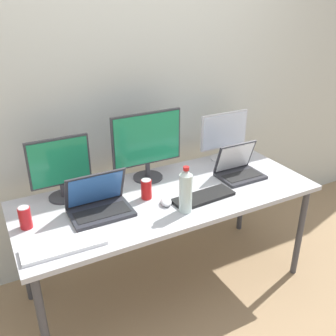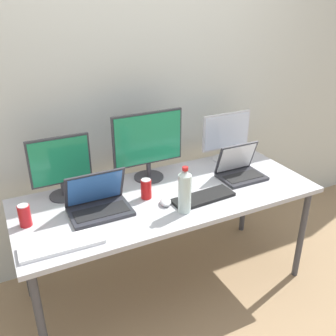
{
  "view_description": "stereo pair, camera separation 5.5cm",
  "coord_description": "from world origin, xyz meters",
  "px_view_note": "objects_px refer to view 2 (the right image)",
  "views": [
    {
      "loc": [
        -0.97,
        -1.82,
        1.89
      ],
      "look_at": [
        0.0,
        0.0,
        0.92
      ],
      "focal_mm": 40.0,
      "sensor_mm": 36.0,
      "label": 1
    },
    {
      "loc": [
        -0.92,
        -1.85,
        1.89
      ],
      "look_at": [
        0.0,
        0.0,
        0.92
      ],
      "focal_mm": 40.0,
      "sensor_mm": 36.0,
      "label": 2
    }
  ],
  "objects_px": {
    "monitor_left": "(61,166)",
    "water_bottle": "(185,191)",
    "work_desk": "(168,201)",
    "monitor_right": "(226,135)",
    "soda_can_by_laptop": "(146,189)",
    "keyboard_aux": "(62,245)",
    "laptop_silver": "(98,202)",
    "soda_can_near_keyboard": "(25,215)",
    "laptop_secondary": "(240,169)",
    "mouse_by_keyboard": "(166,202)",
    "keyboard_main": "(203,197)",
    "monitor_center": "(148,143)"
  },
  "relations": [
    {
      "from": "monitor_center",
      "to": "soda_can_near_keyboard",
      "type": "height_order",
      "value": "monitor_center"
    },
    {
      "from": "monitor_right",
      "to": "laptop_silver",
      "type": "xyz_separation_m",
      "value": [
        -1.07,
        -0.28,
        -0.14
      ]
    },
    {
      "from": "laptop_silver",
      "to": "mouse_by_keyboard",
      "type": "distance_m",
      "value": 0.4
    },
    {
      "from": "keyboard_main",
      "to": "work_desk",
      "type": "bearing_deg",
      "value": 133.4
    },
    {
      "from": "soda_can_by_laptop",
      "to": "keyboard_aux",
      "type": "bearing_deg",
      "value": -155.63
    },
    {
      "from": "monitor_center",
      "to": "keyboard_aux",
      "type": "height_order",
      "value": "monitor_center"
    },
    {
      "from": "monitor_left",
      "to": "monitor_right",
      "type": "xyz_separation_m",
      "value": [
        1.21,
        0.02,
        -0.01
      ]
    },
    {
      "from": "monitor_center",
      "to": "keyboard_aux",
      "type": "relative_size",
      "value": 1.17
    },
    {
      "from": "monitor_center",
      "to": "mouse_by_keyboard",
      "type": "xyz_separation_m",
      "value": [
        -0.06,
        -0.37,
        -0.24
      ]
    },
    {
      "from": "monitor_right",
      "to": "mouse_by_keyboard",
      "type": "bearing_deg",
      "value": -150.53
    },
    {
      "from": "monitor_center",
      "to": "monitor_right",
      "type": "distance_m",
      "value": 0.64
    },
    {
      "from": "mouse_by_keyboard",
      "to": "soda_can_near_keyboard",
      "type": "relative_size",
      "value": 0.78
    },
    {
      "from": "monitor_left",
      "to": "keyboard_aux",
      "type": "height_order",
      "value": "monitor_left"
    },
    {
      "from": "laptop_secondary",
      "to": "mouse_by_keyboard",
      "type": "distance_m",
      "value": 0.63
    },
    {
      "from": "work_desk",
      "to": "keyboard_main",
      "type": "distance_m",
      "value": 0.24
    },
    {
      "from": "laptop_silver",
      "to": "keyboard_main",
      "type": "height_order",
      "value": "laptop_silver"
    },
    {
      "from": "work_desk",
      "to": "laptop_silver",
      "type": "height_order",
      "value": "laptop_silver"
    },
    {
      "from": "soda_can_near_keyboard",
      "to": "monitor_right",
      "type": "bearing_deg",
      "value": 9.65
    },
    {
      "from": "work_desk",
      "to": "monitor_left",
      "type": "height_order",
      "value": "monitor_left"
    },
    {
      "from": "monitor_left",
      "to": "mouse_by_keyboard",
      "type": "relative_size",
      "value": 4.02
    },
    {
      "from": "monitor_right",
      "to": "soda_can_by_laptop",
      "type": "height_order",
      "value": "monitor_right"
    },
    {
      "from": "monitor_center",
      "to": "laptop_secondary",
      "type": "relative_size",
      "value": 1.62
    },
    {
      "from": "monitor_right",
      "to": "laptop_secondary",
      "type": "relative_size",
      "value": 1.31
    },
    {
      "from": "keyboard_main",
      "to": "water_bottle",
      "type": "xyz_separation_m",
      "value": [
        -0.17,
        -0.07,
        0.12
      ]
    },
    {
      "from": "monitor_left",
      "to": "soda_can_near_keyboard",
      "type": "bearing_deg",
      "value": -138.69
    },
    {
      "from": "keyboard_main",
      "to": "soda_can_by_laptop",
      "type": "height_order",
      "value": "soda_can_by_laptop"
    },
    {
      "from": "soda_can_near_keyboard",
      "to": "soda_can_by_laptop",
      "type": "xyz_separation_m",
      "value": [
        0.71,
        -0.02,
        0.0
      ]
    },
    {
      "from": "work_desk",
      "to": "monitor_right",
      "type": "relative_size",
      "value": 4.78
    },
    {
      "from": "monitor_right",
      "to": "water_bottle",
      "type": "bearing_deg",
      "value": -140.97
    },
    {
      "from": "work_desk",
      "to": "keyboard_main",
      "type": "height_order",
      "value": "keyboard_main"
    },
    {
      "from": "monitor_center",
      "to": "soda_can_near_keyboard",
      "type": "bearing_deg",
      "value": -164.69
    },
    {
      "from": "laptop_silver",
      "to": "soda_can_near_keyboard",
      "type": "xyz_separation_m",
      "value": [
        -0.4,
        0.03,
        0.01
      ]
    },
    {
      "from": "laptop_silver",
      "to": "keyboard_main",
      "type": "xyz_separation_m",
      "value": [
        0.62,
        -0.15,
        -0.05
      ]
    },
    {
      "from": "laptop_silver",
      "to": "keyboard_main",
      "type": "bearing_deg",
      "value": -14.03
    },
    {
      "from": "work_desk",
      "to": "water_bottle",
      "type": "distance_m",
      "value": 0.3
    },
    {
      "from": "soda_can_near_keyboard",
      "to": "soda_can_by_laptop",
      "type": "relative_size",
      "value": 1.0
    },
    {
      "from": "soda_can_near_keyboard",
      "to": "monitor_left",
      "type": "bearing_deg",
      "value": 41.31
    },
    {
      "from": "monitor_left",
      "to": "monitor_right",
      "type": "relative_size",
      "value": 0.99
    },
    {
      "from": "keyboard_aux",
      "to": "mouse_by_keyboard",
      "type": "xyz_separation_m",
      "value": [
        0.64,
        0.14,
        0.01
      ]
    },
    {
      "from": "work_desk",
      "to": "monitor_right",
      "type": "bearing_deg",
      "value": 24.4
    },
    {
      "from": "work_desk",
      "to": "laptop_silver",
      "type": "relative_size",
      "value": 5.39
    },
    {
      "from": "water_bottle",
      "to": "soda_can_near_keyboard",
      "type": "bearing_deg",
      "value": 162.9
    },
    {
      "from": "laptop_silver",
      "to": "soda_can_by_laptop",
      "type": "height_order",
      "value": "laptop_silver"
    },
    {
      "from": "soda_can_near_keyboard",
      "to": "laptop_secondary",
      "type": "bearing_deg",
      "value": -1.34
    },
    {
      "from": "work_desk",
      "to": "mouse_by_keyboard",
      "type": "xyz_separation_m",
      "value": [
        -0.07,
        -0.11,
        0.07
      ]
    },
    {
      "from": "keyboard_main",
      "to": "soda_can_near_keyboard",
      "type": "bearing_deg",
      "value": 166.28
    },
    {
      "from": "monitor_right",
      "to": "work_desk",
      "type": "bearing_deg",
      "value": -155.6
    },
    {
      "from": "monitor_left",
      "to": "water_bottle",
      "type": "height_order",
      "value": "monitor_left"
    },
    {
      "from": "keyboard_aux",
      "to": "mouse_by_keyboard",
      "type": "bearing_deg",
      "value": 13.35
    },
    {
      "from": "monitor_center",
      "to": "soda_can_near_keyboard",
      "type": "relative_size",
      "value": 3.85
    }
  ]
}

